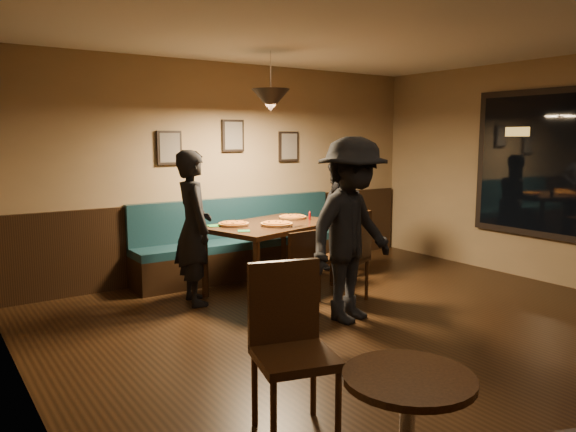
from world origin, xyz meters
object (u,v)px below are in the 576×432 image
object	(u,v)px
dining_table	(271,257)
cafe_chair_far	(295,353)
diner_right	(340,219)
booth_bench	(244,238)
chair_near_left	(293,270)
diner_left	(194,228)
soda_glass	(323,217)
diner_front	(352,230)
chair_near_right	(343,256)
tabasco_bottle	(310,215)

from	to	relation	value
dining_table	cafe_chair_far	distance (m)	3.25
dining_table	diner_right	bearing A→B (deg)	-12.04
booth_bench	chair_near_left	bearing A→B (deg)	-101.54
dining_table	diner_left	size ratio (longest dim) A/B	0.90
dining_table	soda_glass	xyz separation A→B (m)	(0.57, -0.26, 0.48)
dining_table	diner_front	world-z (taller)	diner_front
chair_near_right	diner_left	world-z (taller)	diner_left
cafe_chair_far	diner_right	bearing A→B (deg)	-118.11
dining_table	cafe_chair_far	size ratio (longest dim) A/B	1.44
booth_bench	diner_right	bearing A→B (deg)	-38.50
tabasco_bottle	cafe_chair_far	size ratio (longest dim) A/B	0.10
chair_near_left	cafe_chair_far	size ratio (longest dim) A/B	0.83
dining_table	chair_near_right	bearing A→B (deg)	-76.11
booth_bench	diner_right	world-z (taller)	diner_right
diner_right	diner_front	bearing A→B (deg)	-23.54
chair_near_left	diner_left	bearing A→B (deg)	127.44
soda_glass	diner_right	bearing A→B (deg)	31.42
soda_glass	booth_bench	bearing A→B (deg)	112.60
chair_near_right	diner_right	xyz separation A→B (m)	(0.65, 0.86, 0.26)
chair_near_right	diner_left	xyz separation A→B (m)	(-1.40, 0.88, 0.34)
diner_right	diner_front	size ratio (longest dim) A/B	0.84
cafe_chair_far	booth_bench	bearing A→B (deg)	-100.03
chair_near_left	soda_glass	world-z (taller)	soda_glass
diner_front	cafe_chair_far	distance (m)	2.29
chair_near_left	diner_right	bearing A→B (deg)	28.39
booth_bench	diner_front	xyz separation A→B (m)	(-0.02, -2.18, 0.42)
chair_near_left	booth_bench	bearing A→B (deg)	74.73
tabasco_bottle	diner_front	bearing A→B (deg)	-109.42
booth_bench	chair_near_right	world-z (taller)	chair_near_right
booth_bench	diner_front	bearing A→B (deg)	-90.61
chair_near_left	soda_glass	distance (m)	1.04
chair_near_left	diner_right	world-z (taller)	diner_right
diner_front	tabasco_bottle	world-z (taller)	diner_front
dining_table	chair_near_left	xyz separation A→B (m)	(-0.22, -0.77, 0.03)
diner_left	diner_front	xyz separation A→B (m)	(1.05, -1.42, 0.07)
diner_left	cafe_chair_far	size ratio (longest dim) A/B	1.60
booth_bench	soda_glass	xyz separation A→B (m)	(0.46, -1.10, 0.39)
chair_near_left	chair_near_right	bearing A→B (deg)	-6.56
dining_table	diner_left	world-z (taller)	diner_left
cafe_chair_far	tabasco_bottle	bearing A→B (deg)	-112.57
diner_right	tabasco_bottle	size ratio (longest dim) A/B	13.99
chair_near_right	cafe_chair_far	world-z (taller)	cafe_chair_far
chair_near_right	tabasco_bottle	xyz separation A→B (m)	(0.11, 0.78, 0.36)
booth_bench	cafe_chair_far	distance (m)	4.04
chair_near_left	soda_glass	size ratio (longest dim) A/B	6.43
booth_bench	cafe_chair_far	bearing A→B (deg)	-115.52
chair_near_right	diner_right	size ratio (longest dim) A/B	0.66
diner_right	diner_front	distance (m)	1.73
diner_right	booth_bench	bearing A→B (deg)	-116.26
tabasco_bottle	cafe_chair_far	xyz separation A→B (m)	(-2.18, -2.79, -0.34)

